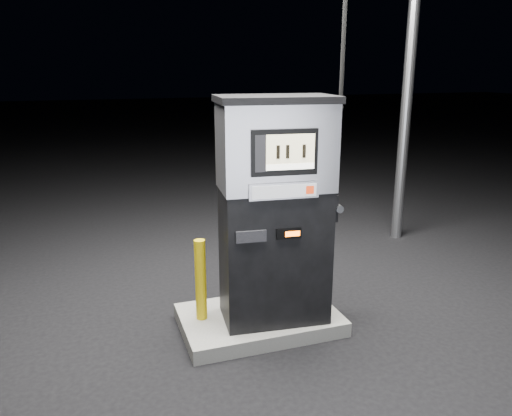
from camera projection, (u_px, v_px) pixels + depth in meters
name	position (u px, v px, depth m)	size (l,w,h in m)	color
ground	(259.00, 326.00, 5.19)	(80.00, 80.00, 0.00)	black
pump_island	(259.00, 320.00, 5.17)	(1.60, 1.00, 0.15)	#61625D
fuel_dispenser	(275.00, 210.00, 4.79)	(1.24, 0.76, 4.57)	black
bollard_left	(201.00, 280.00, 4.94)	(0.11, 0.11, 0.83)	gold
bollard_right	(322.00, 261.00, 5.33)	(0.12, 0.12, 0.91)	gold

